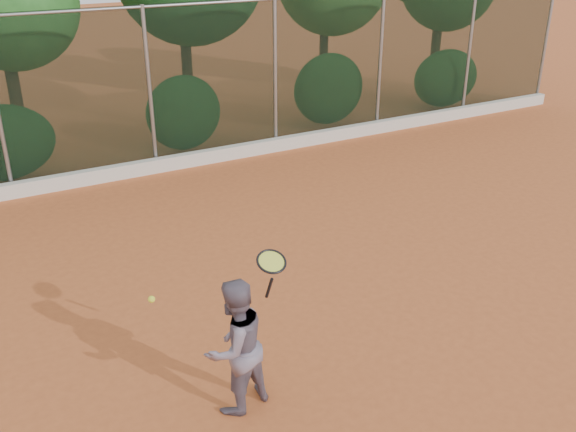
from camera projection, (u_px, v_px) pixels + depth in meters
ground at (324, 327)px, 8.68m from camera, size 80.00×80.00×0.00m
concrete_curb at (159, 165)px, 14.03m from camera, size 24.00×0.20×0.30m
tennis_player at (235, 347)px, 6.94m from camera, size 0.92×0.80×1.61m
chainlink_fence at (149, 86)px, 13.46m from camera, size 24.09×0.09×3.50m
tennis_racket at (271, 265)px, 6.67m from camera, size 0.34×0.32×0.59m
tennis_ball_in_flight at (152, 299)px, 5.91m from camera, size 0.07×0.07×0.07m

